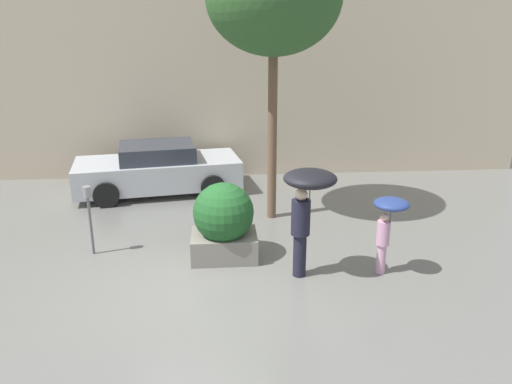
% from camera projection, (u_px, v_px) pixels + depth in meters
% --- Properties ---
extents(ground_plane, '(40.00, 40.00, 0.00)m').
position_uv_depth(ground_plane, '(200.00, 285.00, 8.16)').
color(ground_plane, slate).
extents(building_facade, '(18.00, 0.30, 6.00)m').
position_uv_depth(building_facade, '(203.00, 67.00, 13.36)').
color(building_facade, '#B7A88E').
rests_on(building_facade, ground).
extents(planter_box, '(1.18, 1.09, 1.42)m').
position_uv_depth(planter_box, '(224.00, 222.00, 8.92)').
color(planter_box, gray).
rests_on(planter_box, ground).
extents(person_adult, '(0.86, 0.86, 1.87)m').
position_uv_depth(person_adult, '(307.00, 196.00, 7.99)').
color(person_adult, '#1E1E2D').
rests_on(person_adult, ground).
extents(person_child, '(0.58, 0.58, 1.37)m').
position_uv_depth(person_child, '(388.00, 218.00, 8.20)').
color(person_child, '#D199B7').
rests_on(person_child, ground).
extents(parked_car_near, '(4.27, 2.40, 1.25)m').
position_uv_depth(parked_car_near, '(158.00, 169.00, 12.60)').
color(parked_car_near, '#B7BCC1').
rests_on(parked_car_near, ground).
extents(parking_meter, '(0.14, 0.14, 1.31)m').
position_uv_depth(parking_meter, '(89.00, 206.00, 8.99)').
color(parking_meter, '#595B60').
rests_on(parking_meter, ground).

